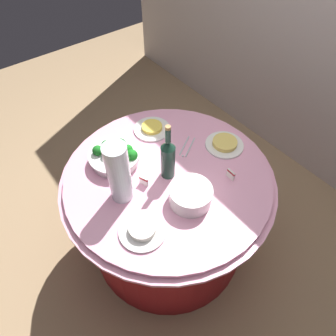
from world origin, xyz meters
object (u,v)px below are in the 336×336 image
at_px(broccoli_bowl, 115,155).
at_px(serving_tongs, 187,147).
at_px(wine_bottle, 167,158).
at_px(label_placard_front, 231,174).
at_px(food_plate_fried_egg, 152,128).
at_px(plate_stack, 191,195).
at_px(label_placard_mid, 144,181).
at_px(food_plate_noodles, 225,144).
at_px(decorative_fruit_vase, 119,174).
at_px(food_plate_rice, 142,230).

height_order(broccoli_bowl, serving_tongs, broccoli_bowl).
height_order(wine_bottle, label_placard_front, wine_bottle).
relative_size(serving_tongs, food_plate_fried_egg, 0.73).
height_order(serving_tongs, label_placard_front, label_placard_front).
bearing_deg(plate_stack, label_placard_mid, -151.34).
bearing_deg(food_plate_fried_egg, label_placard_mid, -41.87).
relative_size(plate_stack, food_plate_fried_egg, 0.95).
height_order(wine_bottle, serving_tongs, wine_bottle).
distance_m(food_plate_noodles, label_placard_mid, 0.53).
bearing_deg(broccoli_bowl, label_placard_mid, 6.45).
distance_m(wine_bottle, decorative_fruit_vase, 0.26).
xyz_separation_m(decorative_fruit_vase, food_plate_fried_egg, (-0.30, 0.40, -0.15)).
xyz_separation_m(food_plate_fried_egg, label_placard_mid, (0.31, -0.28, 0.02)).
xyz_separation_m(food_plate_noodles, food_plate_fried_egg, (-0.37, -0.25, -0.00)).
distance_m(label_placard_front, label_placard_mid, 0.45).
bearing_deg(wine_bottle, plate_stack, -4.13).
distance_m(wine_bottle, food_plate_rice, 0.37).
height_order(broccoli_bowl, wine_bottle, wine_bottle).
bearing_deg(decorative_fruit_vase, plate_stack, 45.97).
height_order(broccoli_bowl, food_plate_fried_egg, broccoli_bowl).
relative_size(broccoli_bowl, plate_stack, 1.33).
bearing_deg(label_placard_mid, plate_stack, 28.66).
bearing_deg(plate_stack, label_placard_front, 85.40).
distance_m(broccoli_bowl, decorative_fruit_vase, 0.26).
bearing_deg(food_plate_rice, food_plate_fried_egg, 140.22).
relative_size(wine_bottle, label_placard_front, 6.11).
relative_size(broccoli_bowl, serving_tongs, 1.75).
xyz_separation_m(food_plate_fried_egg, food_plate_rice, (0.53, -0.44, 0.00)).
bearing_deg(wine_bottle, label_placard_mid, -98.07).
relative_size(food_plate_rice, label_placard_front, 4.00).
height_order(plate_stack, food_plate_fried_egg, plate_stack).
distance_m(plate_stack, food_plate_noodles, 0.44).
xyz_separation_m(wine_bottle, serving_tongs, (-0.09, 0.21, -0.12)).
height_order(broccoli_bowl, food_plate_rice, broccoli_bowl).
relative_size(wine_bottle, food_plate_noodles, 1.53).
bearing_deg(food_plate_noodles, wine_bottle, -95.13).
distance_m(food_plate_fried_egg, food_plate_rice, 0.69).
xyz_separation_m(broccoli_bowl, serving_tongs, (0.16, 0.37, -0.04)).
bearing_deg(plate_stack, food_plate_noodles, 112.51).
bearing_deg(food_plate_fried_egg, wine_bottle, -23.37).
xyz_separation_m(wine_bottle, label_placard_mid, (-0.02, -0.14, -0.10)).
relative_size(food_plate_noodles, label_placard_front, 4.00).
bearing_deg(food_plate_fried_egg, plate_stack, -16.44).
height_order(broccoli_bowl, decorative_fruit_vase, decorative_fruit_vase).
distance_m(decorative_fruit_vase, label_placard_mid, 0.18).
height_order(plate_stack, food_plate_rice, plate_stack).
bearing_deg(wine_bottle, serving_tongs, 112.03).
relative_size(serving_tongs, label_placard_front, 2.91).
bearing_deg(serving_tongs, food_plate_fried_egg, -164.65).
distance_m(plate_stack, serving_tongs, 0.37).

